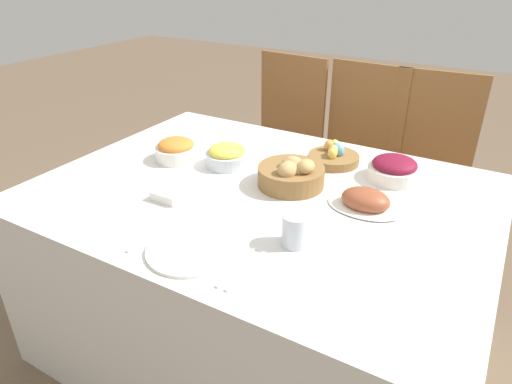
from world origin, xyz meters
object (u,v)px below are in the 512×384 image
Objects in this scene: chair_far_left at (280,142)px; spoon at (246,270)px; chair_far_center at (354,157)px; fork at (150,236)px; bread_basket at (292,174)px; carrot_bowl at (176,150)px; drinking_cup at (295,230)px; knife at (237,267)px; dinner_plate at (191,250)px; beet_salad_bowl at (394,169)px; chair_far_right at (424,171)px; butter_dish at (167,196)px; pineapple_bowl at (227,156)px; ham_platter at (365,201)px; egg_basket at (334,156)px.

chair_far_left is 5.07× the size of spoon.
chair_far_center is 5.07× the size of fork.
chair_far_left is 0.44m from chair_far_center.
bread_basket is 1.41× the size of carrot_bowl.
chair_far_left is 10.11× the size of drinking_cup.
knife is at bearing -80.92° from chair_far_center.
chair_far_left is at bearing -176.10° from chair_far_center.
carrot_bowl reaches higher than dinner_plate.
chair_far_left reaches higher than beet_salad_bowl.
chair_far_left is 5.07× the size of knife.
chair_far_right is at bearing 67.81° from fork.
bread_basket reaches higher than dinner_plate.
fork is at bearing 179.68° from knife.
fork is 0.23m from butter_dish.
chair_far_center reaches higher than dinner_plate.
chair_far_left is at bearing 102.11° from pineapple_bowl.
egg_basket is at bearing 127.59° from ham_platter.
beet_salad_bowl is 0.86m from carrot_bowl.
bread_basket is 1.24× the size of spoon.
chair_far_right reaches higher than bread_basket.
chair_far_left is 5.13× the size of beet_salad_bowl.
fork is (0.08, -0.55, -0.04)m from pineapple_bowl.
carrot_bowl is (-0.57, -0.30, 0.02)m from egg_basket.
spoon is at bearing -107.47° from drinking_cup.
egg_basket is 1.06× the size of beet_salad_bowl.
fork is 0.31m from knife.
dinner_plate reaches higher than spoon.
egg_basket is at bearing -77.14° from chair_far_center.
spoon is (-0.17, -0.49, -0.02)m from ham_platter.
ham_platter is (0.32, -0.87, 0.23)m from chair_far_center.
spoon is at bearing -79.67° from chair_far_center.
dinner_plate is at bearing -38.27° from butter_dish.
fork is (0.26, -1.36, 0.21)m from chair_far_left.
chair_far_center is 0.88m from bread_basket.
ham_platter is 1.28× the size of fork.
carrot_bowl is at bearing -162.11° from beet_salad_bowl.
fork is (-0.22, -0.52, -0.05)m from bread_basket.
fork is at bearing -81.30° from pineapple_bowl.
dinner_plate is (-0.03, -1.36, 0.21)m from chair_far_center.
chair_far_center is 0.89m from pineapple_bowl.
chair_far_right is 1.05m from pineapple_bowl.
carrot_bowl is at bearing 123.44° from butter_dish.
chair_far_left is (-0.80, -0.00, 0.00)m from chair_far_right.
chair_far_left is at bearing 87.46° from carrot_bowl.
egg_basket is 0.80m from dinner_plate.
carrot_bowl reaches higher than egg_basket.
beet_salad_bowl is at bearing 76.50° from spoon.
pineapple_bowl is 1.70× the size of butter_dish.
chair_far_center is 1.21m from butter_dish.
chair_far_center reaches higher than ham_platter.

